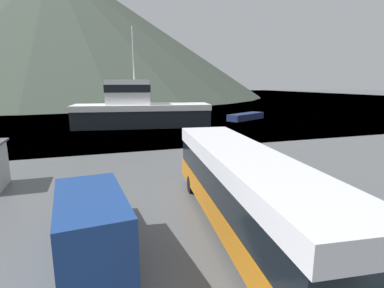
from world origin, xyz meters
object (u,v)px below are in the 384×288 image
object	(u,v)px
tour_bus	(243,187)
storage_bin	(327,197)
small_boat	(246,117)
delivery_van	(90,221)
fishing_boat	(140,109)

from	to	relation	value
tour_bus	storage_bin	world-z (taller)	tour_bus
storage_bin	small_boat	distance (m)	34.33
storage_bin	tour_bus	bearing A→B (deg)	-175.16
tour_bus	small_boat	world-z (taller)	tour_bus
tour_bus	small_boat	bearing A→B (deg)	68.30
delivery_van	fishing_boat	xyz separation A→B (m)	(6.12, 29.84, 1.05)
fishing_boat	small_boat	world-z (taller)	fishing_boat
fishing_boat	storage_bin	bearing A→B (deg)	16.70
small_boat	delivery_van	bearing A→B (deg)	-64.11
tour_bus	small_boat	xyz separation A→B (m)	(17.45, 32.18, -1.31)
small_boat	storage_bin	bearing A→B (deg)	-50.57
fishing_boat	small_boat	bearing A→B (deg)	106.70
fishing_boat	storage_bin	world-z (taller)	fishing_boat
delivery_van	small_boat	world-z (taller)	delivery_van
storage_bin	fishing_boat	bearing A→B (deg)	97.78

